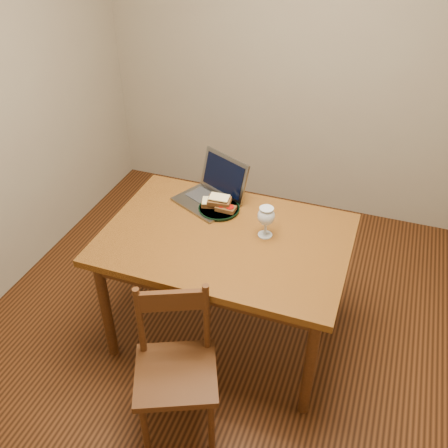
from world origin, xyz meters
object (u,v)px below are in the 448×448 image
(table, at_px, (226,249))
(plate, at_px, (219,209))
(chair, at_px, (175,363))
(laptop, at_px, (214,190))
(milk_glass, at_px, (266,222))

(table, distance_m, plate, 0.26)
(chair, relative_size, laptop, 1.13)
(table, xyz_separation_m, plate, (-0.12, 0.21, 0.10))
(table, bearing_deg, laptop, 120.37)
(plate, bearing_deg, table, -61.37)
(table, bearing_deg, chair, -91.78)
(chair, relative_size, plate, 2.13)
(laptop, bearing_deg, table, -33.41)
(plate, relative_size, milk_glass, 1.33)
(plate, xyz_separation_m, milk_glass, (0.31, -0.14, 0.08))
(table, distance_m, chair, 0.68)
(milk_glass, distance_m, laptop, 0.45)
(table, xyz_separation_m, laptop, (-0.19, 0.32, 0.15))
(chair, distance_m, laptop, 1.04)
(plate, bearing_deg, milk_glass, -23.46)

